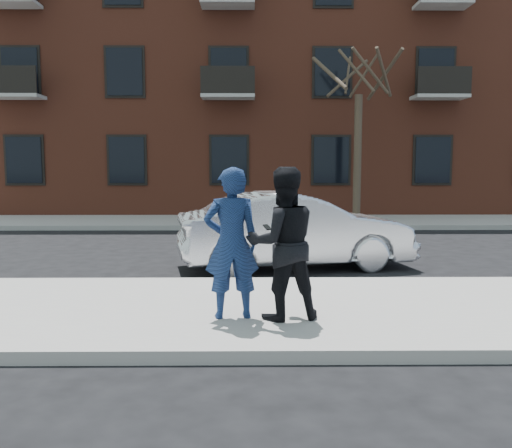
{
  "coord_description": "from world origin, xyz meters",
  "views": [
    {
      "loc": [
        0.89,
        -7.32,
        2.03
      ],
      "look_at": [
        0.97,
        0.4,
        1.18
      ],
      "focal_mm": 38.0,
      "sensor_mm": 36.0,
      "label": 1
    }
  ],
  "objects_px": {
    "street_tree": "(359,58)",
    "silver_sedan": "(295,230)",
    "man_hoodie": "(231,243)",
    "man_peacoat": "(283,243)"
  },
  "relations": [
    {
      "from": "silver_sedan",
      "to": "man_hoodie",
      "type": "bearing_deg",
      "value": 153.34
    },
    {
      "from": "silver_sedan",
      "to": "man_hoodie",
      "type": "xyz_separation_m",
      "value": [
        -1.11,
        -3.97,
        0.33
      ]
    },
    {
      "from": "silver_sedan",
      "to": "man_peacoat",
      "type": "relative_size",
      "value": 2.44
    },
    {
      "from": "street_tree",
      "to": "man_hoodie",
      "type": "height_order",
      "value": "street_tree"
    },
    {
      "from": "street_tree",
      "to": "man_hoodie",
      "type": "distance_m",
      "value": 13.15
    },
    {
      "from": "man_hoodie",
      "to": "silver_sedan",
      "type": "bearing_deg",
      "value": -113.83
    },
    {
      "from": "man_hoodie",
      "to": "man_peacoat",
      "type": "height_order",
      "value": "man_peacoat"
    },
    {
      "from": "street_tree",
      "to": "man_peacoat",
      "type": "height_order",
      "value": "street_tree"
    },
    {
      "from": "street_tree",
      "to": "silver_sedan",
      "type": "relative_size",
      "value": 1.5
    },
    {
      "from": "street_tree",
      "to": "man_peacoat",
      "type": "distance_m",
      "value": 13.02
    }
  ]
}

